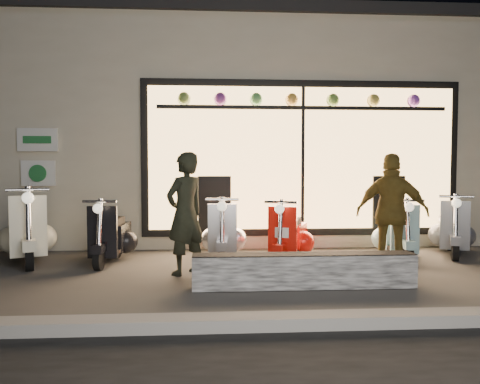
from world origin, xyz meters
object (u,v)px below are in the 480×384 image
object	(u,v)px
scooter_silver	(223,234)
man	(185,213)
graffiti_barrier	(304,271)
scooter_red	(290,237)
woman	(392,213)

from	to	relation	value
scooter_silver	man	size ratio (longest dim) A/B	0.81
graffiti_barrier	scooter_silver	world-z (taller)	scooter_silver
graffiti_barrier	man	distance (m)	1.72
scooter_red	man	xyz separation A→B (m)	(-1.51, -0.78, 0.44)
scooter_silver	scooter_red	size ratio (longest dim) A/B	1.04
graffiti_barrier	woman	distance (m)	1.64
man	graffiti_barrier	bearing A→B (deg)	107.66
man	woman	world-z (taller)	man
graffiti_barrier	man	world-z (taller)	man
scooter_red	woman	xyz separation A→B (m)	(1.23, -0.82, 0.43)
scooter_red	woman	world-z (taller)	woman
scooter_silver	man	xyz separation A→B (m)	(-0.53, -1.07, 0.43)
scooter_silver	man	world-z (taller)	man
man	woman	bearing A→B (deg)	136.02
graffiti_barrier	scooter_silver	distance (m)	2.05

